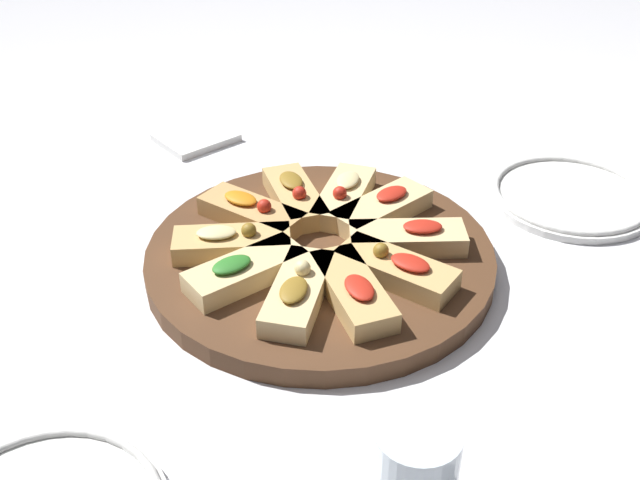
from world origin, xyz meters
TOP-DOWN VIEW (x-y plane):
  - ground_plane at (0.00, 0.00)m, footprint 3.00×3.00m
  - serving_board at (0.00, 0.00)m, footprint 0.42×0.42m
  - focaccia_slice_0 at (0.10, 0.02)m, footprint 0.15×0.08m
  - focaccia_slice_1 at (0.06, 0.08)m, footprint 0.13×0.14m
  - focaccia_slice_2 at (0.01, 0.11)m, footprint 0.06×0.14m
  - focaccia_slice_3 at (-0.05, 0.09)m, footprint 0.12×0.15m
  - focaccia_slice_4 at (-0.10, 0.04)m, footprint 0.15×0.10m
  - focaccia_slice_5 at (-0.10, -0.03)m, footprint 0.15×0.09m
  - focaccia_slice_6 at (-0.07, -0.08)m, footprint 0.13×0.14m
  - focaccia_slice_7 at (-0.01, -0.10)m, footprint 0.07×0.14m
  - focaccia_slice_8 at (0.05, -0.09)m, footprint 0.12×0.15m
  - focaccia_slice_9 at (0.10, -0.04)m, footprint 0.15×0.10m
  - plate_left at (-0.38, -0.00)m, footprint 0.22×0.22m
  - water_glass at (0.07, 0.35)m, footprint 0.07×0.07m
  - napkin_stack at (0.04, -0.39)m, footprint 0.13×0.12m

SIDE VIEW (x-z plane):
  - ground_plane at x=0.00m, z-range 0.00..0.00m
  - napkin_stack at x=0.04m, z-range 0.00..0.01m
  - plate_left at x=-0.38m, z-range 0.00..0.02m
  - serving_board at x=0.00m, z-range 0.00..0.03m
  - focaccia_slice_0 at x=0.10m, z-range 0.02..0.06m
  - focaccia_slice_2 at x=0.01m, z-range 0.02..0.06m
  - focaccia_slice_4 at x=-0.10m, z-range 0.02..0.06m
  - focaccia_slice_5 at x=-0.10m, z-range 0.02..0.06m
  - focaccia_slice_1 at x=0.06m, z-range 0.02..0.06m
  - focaccia_slice_3 at x=-0.05m, z-range 0.02..0.06m
  - focaccia_slice_6 at x=-0.07m, z-range 0.02..0.06m
  - focaccia_slice_7 at x=-0.01m, z-range 0.02..0.06m
  - focaccia_slice_8 at x=0.05m, z-range 0.02..0.06m
  - focaccia_slice_9 at x=0.10m, z-range 0.02..0.06m
  - water_glass at x=0.07m, z-range 0.00..0.09m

